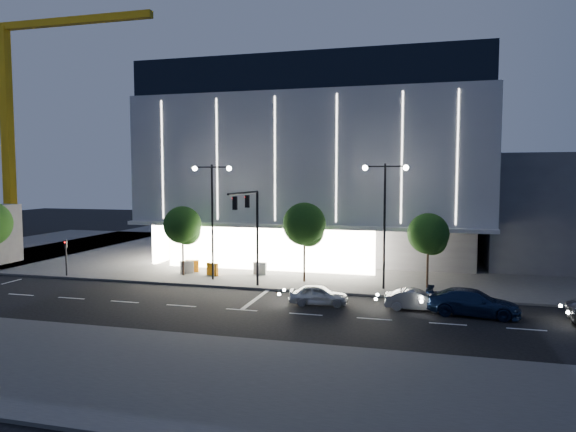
# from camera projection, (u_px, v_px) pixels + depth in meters

# --- Properties ---
(ground) EXTENTS (160.00, 160.00, 0.00)m
(ground) POSITION_uv_depth(u_px,v_px,m) (220.00, 302.00, 33.10)
(ground) COLOR black
(ground) RESTS_ON ground
(sidewalk_museum) EXTENTS (70.00, 40.00, 0.15)m
(sidewalk_museum) POSITION_uv_depth(u_px,v_px,m) (348.00, 251.00, 55.03)
(sidewalk_museum) COLOR #474747
(sidewalk_museum) RESTS_ON ground
(sidewalk_near) EXTENTS (70.00, 10.00, 0.15)m
(sidewalk_near) POSITION_uv_depth(u_px,v_px,m) (224.00, 380.00, 20.27)
(sidewalk_near) COLOR #474747
(sidewalk_near) RESTS_ON ground
(museum) EXTENTS (30.00, 25.80, 18.00)m
(museum) POSITION_uv_depth(u_px,v_px,m) (327.00, 165.00, 53.18)
(museum) COLOR #4C4C51
(museum) RESTS_ON ground
(annex_building) EXTENTS (16.00, 20.00, 10.00)m
(annex_building) POSITION_uv_depth(u_px,v_px,m) (565.00, 209.00, 49.42)
(annex_building) COLOR #4C4C51
(annex_building) RESTS_ON ground
(traffic_mast) EXTENTS (0.33, 5.89, 7.07)m
(traffic_mast) POSITION_uv_depth(u_px,v_px,m) (251.00, 221.00, 35.69)
(traffic_mast) COLOR black
(traffic_mast) RESTS_ON ground
(street_lamp_west) EXTENTS (3.16, 0.36, 9.00)m
(street_lamp_west) POSITION_uv_depth(u_px,v_px,m) (212.00, 204.00, 39.18)
(street_lamp_west) COLOR black
(street_lamp_west) RESTS_ON ground
(street_lamp_east) EXTENTS (3.16, 0.36, 9.00)m
(street_lamp_east) POSITION_uv_depth(u_px,v_px,m) (385.00, 207.00, 35.95)
(street_lamp_east) COLOR black
(street_lamp_east) RESTS_ON ground
(ped_signal_far) EXTENTS (0.22, 0.24, 3.00)m
(ped_signal_far) POSITION_uv_depth(u_px,v_px,m) (66.00, 254.00, 41.03)
(ped_signal_far) COLOR black
(ped_signal_far) RESTS_ON ground
(tower_crane) EXTENTS (32.00, 2.00, 28.50)m
(tower_crane) POSITION_uv_depth(u_px,v_px,m) (12.00, 84.00, 68.73)
(tower_crane) COLOR gold
(tower_crane) RESTS_ON ground
(tree_left) EXTENTS (3.02, 3.02, 5.72)m
(tree_left) POSITION_uv_depth(u_px,v_px,m) (183.00, 227.00, 41.06)
(tree_left) COLOR black
(tree_left) RESTS_ON ground
(tree_mid) EXTENTS (3.25, 3.25, 6.15)m
(tree_mid) POSITION_uv_depth(u_px,v_px,m) (305.00, 227.00, 38.55)
(tree_mid) COLOR black
(tree_mid) RESTS_ON ground
(tree_right) EXTENTS (2.91, 2.91, 5.51)m
(tree_right) POSITION_uv_depth(u_px,v_px,m) (429.00, 236.00, 36.34)
(tree_right) COLOR black
(tree_right) RESTS_ON ground
(car_lead) EXTENTS (3.85, 1.90, 1.26)m
(car_lead) POSITION_uv_depth(u_px,v_px,m) (319.00, 295.00, 32.35)
(car_lead) COLOR silver
(car_lead) RESTS_ON ground
(car_second) EXTENTS (3.77, 1.33, 1.24)m
(car_second) POSITION_uv_depth(u_px,v_px,m) (416.00, 300.00, 31.09)
(car_second) COLOR #979A9E
(car_second) RESTS_ON ground
(car_third) EXTENTS (5.44, 2.69, 1.52)m
(car_third) POSITION_uv_depth(u_px,v_px,m) (473.00, 302.00, 29.90)
(car_third) COLOR #112041
(car_third) RESTS_ON ground
(barrier_a) EXTENTS (1.13, 0.43, 1.00)m
(barrier_a) POSITION_uv_depth(u_px,v_px,m) (192.00, 266.00, 42.66)
(barrier_a) COLOR orange
(barrier_a) RESTS_ON sidewalk_museum
(barrier_b) EXTENTS (1.12, 0.63, 1.00)m
(barrier_b) POSITION_uv_depth(u_px,v_px,m) (187.00, 267.00, 42.18)
(barrier_b) COLOR silver
(barrier_b) RESTS_ON sidewalk_museum
(barrier_c) EXTENTS (1.11, 0.67, 1.00)m
(barrier_c) POSITION_uv_depth(u_px,v_px,m) (212.00, 269.00, 41.17)
(barrier_c) COLOR orange
(barrier_c) RESTS_ON sidewalk_museum
(barrier_d) EXTENTS (1.12, 0.39, 1.00)m
(barrier_d) POSITION_uv_depth(u_px,v_px,m) (260.00, 268.00, 41.59)
(barrier_d) COLOR silver
(barrier_d) RESTS_ON sidewalk_museum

